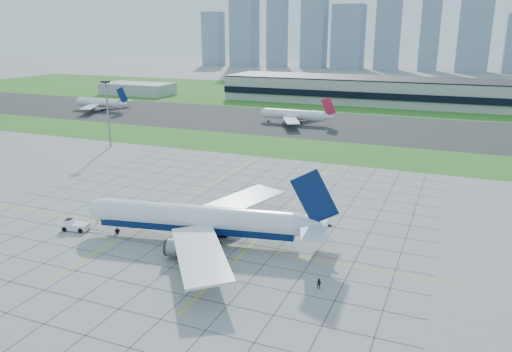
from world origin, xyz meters
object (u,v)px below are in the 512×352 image
Objects in this scene: airliner at (199,220)px; pushback_tug at (74,225)px; distant_jet_1 at (295,115)px; crew_near at (97,219)px; light_mast at (107,106)px; crew_far at (319,284)px; distant_jet_0 at (101,103)px.

airliner reaches higher than pushback_tug.
distant_jet_1 is at bearing 78.09° from pushback_tug.
pushback_tug is at bearing 179.45° from crew_near.
light_mast is 85.03m from crew_near.
crew_near is (-27.28, -0.17, -3.83)m from airliner.
crew_near is 1.00× the size of crew_far.
distant_jet_0 and distant_jet_1 have the same top height.
light_mast is 0.60× the size of distant_jet_1.
pushback_tug is 0.21× the size of distant_jet_1.
crew_near is (49.41, -67.52, -15.21)m from light_mast.
light_mast is 2.85× the size of pushback_tug.
pushback_tug is (47.46, -73.07, -15.08)m from light_mast.
light_mast is at bearing 156.80° from crew_far.
airliner is at bearing -80.02° from distant_jet_1.
airliner reaches higher than crew_near.
distant_jet_1 is (4.12, 148.41, 3.39)m from pushback_tug.
airliner is at bearing -45.00° from distant_jet_0.
airliner reaches higher than crew_far.
light_mast reaches higher than distant_jet_0.
distant_jet_0 is (-64.33, 73.65, -11.70)m from light_mast.
light_mast is 0.60× the size of distant_jet_0.
airliner reaches higher than distant_jet_1.
distant_jet_1 is (-25.10, 142.69, -0.32)m from airliner.
airliner is 6.20× the size of pushback_tug.
distant_jet_1 reaches higher than pushback_tug.
airliner is 28.65× the size of crew_far.
crew_far is (29.72, -10.64, -3.84)m from airliner.
light_mast is at bearing 128.39° from airliner.
crew_near is 0.05× the size of distant_jet_0.
crew_far is 228.37m from distant_jet_0.
distant_jet_0 is (-111.79, 146.72, 3.39)m from pushback_tug.
light_mast reaches higher than crew_near.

